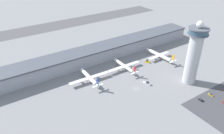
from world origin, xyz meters
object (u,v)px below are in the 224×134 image
Objects in this scene: airplane_gate_charlie at (160,55)px; car_grey_coupe at (211,95)px; airplane_gate_alpha at (90,78)px; service_truck_fuel at (147,62)px; service_truck_catering at (147,83)px; control_tower at (194,54)px; car_silver_sedan at (201,100)px; airplane_gate_bravo at (125,66)px; service_truck_baggage at (135,69)px.

airplane_gate_charlie is 77.42m from car_grey_coupe.
service_truck_fuel is (73.10, -1.77, -3.37)m from airplane_gate_alpha.
service_truck_catering is (-47.79, -31.59, -3.34)m from airplane_gate_charlie.
airplane_gate_charlie is (10.95, 50.64, -26.15)m from control_tower.
car_silver_sedan is (-14.66, -25.49, -29.98)m from control_tower.
control_tower reaches higher than car_silver_sedan.
airplane_gate_bravo is at bearing 125.55° from control_tower.
car_grey_coupe is (36.95, -78.92, -3.63)m from airplane_gate_bravo.
service_truck_fuel is 77.60m from car_grey_coupe.
service_truck_catering is at bearing -132.67° from service_truck_fuel.
car_grey_coupe is (78.86, -79.15, -3.95)m from airplane_gate_alpha.
airplane_gate_bravo reaches higher than car_grey_coupe.
service_truck_fuel reaches higher than service_truck_catering.
service_truck_catering is 1.80× the size of car_silver_sedan.
service_truck_catering is 49.77m from car_silver_sedan.
airplane_gate_bravo is 6.60× the size of service_truck_fuel.
control_tower is 70.51m from airplane_gate_bravo.
airplane_gate_alpha is 9.35× the size of car_silver_sedan.
airplane_gate_charlie is at bearing 81.07° from car_grey_coupe.
car_silver_sedan is at bearing -108.59° from airplane_gate_charlie.
service_truck_catering is at bearing 152.66° from control_tower.
airplane_gate_bravo is 31.38m from service_truck_fuel.
airplane_gate_charlie reaches higher than car_silver_sedan.
airplane_gate_alpha is at bearing 134.89° from car_grey_coupe.
service_truck_baggage is 74.43m from car_silver_sedan.
car_grey_coupe is (13.61, -0.25, -0.08)m from car_silver_sedan.
service_truck_baggage is at bearing 110.69° from car_grey_coupe.
control_tower reaches higher than airplane_gate_alpha.
airplane_gate_bravo is at bearing 177.18° from service_truck_fuel.
service_truck_baggage is (9.25, -5.59, -3.16)m from airplane_gate_bravo.
service_truck_baggage is 1.40× the size of car_silver_sedan.
service_truck_fuel is at bearing 176.76° from airplane_gate_charlie.
airplane_gate_bravo is 4.97× the size of service_truck_catering.
service_truck_catering is 1.70× the size of car_grey_coupe.
control_tower is 41.99m from car_silver_sedan.
service_truck_fuel reaches higher than car_silver_sedan.
service_truck_baggage is at bearing -169.52° from service_truck_fuel.
control_tower reaches higher than service_truck_fuel.
car_silver_sedan is 0.95× the size of car_grey_coupe.
service_truck_baggage is at bearing -6.50° from airplane_gate_alpha.
service_truck_catering is at bearing 116.48° from car_silver_sedan.
airplane_gate_charlie is 6.73× the size of service_truck_fuel.
airplane_gate_alpha is 5.21× the size of service_truck_catering.
airplane_gate_charlie is at bearing -1.75° from airplane_gate_alpha.
airplane_gate_charlie reaches higher than car_grey_coupe.
control_tower is 9.84× the size of service_truck_baggage.
service_truck_fuel is (30.04, 32.59, 0.02)m from service_truck_catering.
airplane_gate_charlie is 57.39m from service_truck_catering.
control_tower is 59.86m from service_truck_fuel.
car_silver_sedan is (65.25, -78.91, -3.87)m from airplane_gate_alpha.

